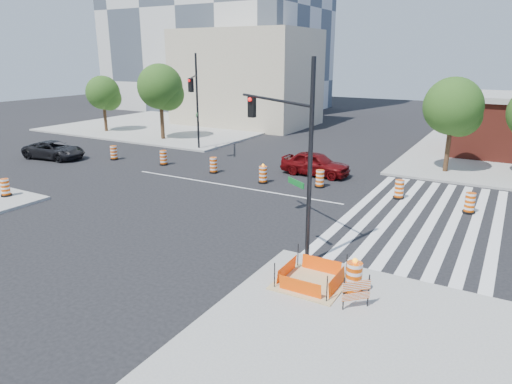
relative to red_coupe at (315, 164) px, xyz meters
The scene contains 23 objects.
ground 5.94m from the red_coupe, 124.75° to the right, with size 120.00×120.00×0.00m, color black.
sidewalk_nw 25.10m from the red_coupe, 148.35° to the left, with size 22.00×22.00×0.15m, color gray.
crosswalk_east 9.03m from the red_coupe, 32.49° to the right, with size 6.75×13.50×0.01m.
lane_centerline 5.93m from the red_coupe, 124.75° to the right, with size 14.00×0.12×0.01m, color silver.
excavation_pit 14.95m from the red_coupe, 67.81° to the right, with size 2.20×2.20×0.90m.
beige_midrise 23.42m from the red_coupe, 131.82° to the left, with size 14.00×10.00×10.00m, color tan.
red_coupe is the anchor object (origin of this frame).
dark_suv 19.44m from the red_coupe, 164.65° to the right, with size 2.16×4.70×1.30m, color black.
signal_pole_se 12.41m from the red_coupe, 72.84° to the right, with size 4.64×3.13×7.25m.
signal_pole_nw 11.43m from the red_coupe, behind, with size 3.11×4.82×7.43m.
pit_drum 15.52m from the red_coupe, 62.85° to the right, with size 0.63×0.63×1.24m.
sw_corner_drum 17.98m from the red_coupe, 133.99° to the right, with size 0.56×0.56×0.95m.
barricade 16.38m from the red_coupe, 63.09° to the right, with size 0.68×0.65×1.05m.
tree_north_a 25.36m from the red_coupe, 167.74° to the left, with size 3.29×3.25×5.52m.
tree_north_b 17.89m from the red_coupe, 163.96° to the left, with size 3.98×3.96×6.74m.
tree_north_c 9.27m from the red_coupe, 33.00° to the left, with size 3.63×3.63×6.17m.
median_drum_0 15.00m from the red_coupe, 167.72° to the right, with size 0.60×0.60×1.02m.
median_drum_1 10.69m from the red_coupe, 165.57° to the right, with size 0.60×0.60×1.02m.
median_drum_2 6.63m from the red_coupe, 155.38° to the right, with size 0.60×0.60×1.02m.
median_drum_3 3.87m from the red_coupe, 121.38° to the right, with size 0.60×0.60×1.18m.
median_drum_4 2.80m from the red_coupe, 61.72° to the right, with size 0.60×0.60×1.02m.
median_drum_5 6.34m from the red_coupe, 22.23° to the right, with size 0.60×0.60×1.02m.
median_drum_6 9.90m from the red_coupe, 18.15° to the right, with size 0.60×0.60×1.02m.
Camera 1 is at (14.20, -21.76, 7.45)m, focal length 32.00 mm.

